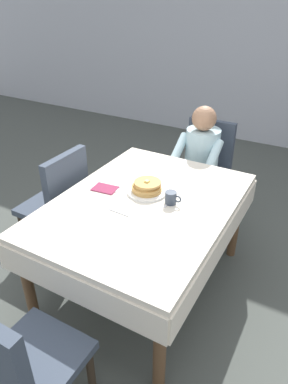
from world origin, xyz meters
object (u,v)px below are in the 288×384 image
(chair_near_camera, at_px, (15,363))
(chair_left_side, at_px, (59,199))
(diner_person, at_px, (200,157))
(knife_right_of_plate, at_px, (170,200))
(cup_coffee, at_px, (171,198))
(spoon_near_edge, at_px, (119,212))
(breakfast_stack, at_px, (147,186))
(dining_table_main, at_px, (144,213))
(chair_diner, at_px, (205,164))
(plate_breakfast, at_px, (147,191))
(fork_left_of_plate, at_px, (122,187))

(chair_near_camera, bearing_deg, chair_left_side, 123.37)
(diner_person, height_order, knife_right_of_plate, diner_person)
(cup_coffee, bearing_deg, spoon_near_edge, -132.09)
(knife_right_of_plate, bearing_deg, breakfast_stack, 82.39)
(dining_table_main, height_order, cup_coffee, cup_coffee)
(chair_diner, xyz_separation_m, diner_person, (-0.00, -0.16, 0.14))
(chair_near_camera, height_order, spoon_near_edge, chair_near_camera)
(cup_coffee, relative_size, spoon_near_edge, 0.75)
(breakfast_stack, xyz_separation_m, cup_coffee, (0.21, -0.05, -0.00))
(dining_table_main, height_order, breakfast_stack, breakfast_stack)
(spoon_near_edge, bearing_deg, knife_right_of_plate, 55.68)
(diner_person, bearing_deg, chair_diner, -90.00)
(chair_left_side, xyz_separation_m, knife_right_of_plate, (0.92, 0.10, 0.21))
(chair_left_side, relative_size, knife_right_of_plate, 4.65)
(chair_near_camera, xyz_separation_m, knife_right_of_plate, (0.14, 1.27, 0.21))
(breakfast_stack, bearing_deg, plate_breakfast, 66.49)
(diner_person, relative_size, breakfast_stack, 5.37)
(dining_table_main, distance_m, chair_diner, 1.18)
(chair_diner, distance_m, spoon_near_edge, 1.38)
(chair_left_side, xyz_separation_m, spoon_near_edge, (0.69, -0.20, 0.21))
(plate_breakfast, bearing_deg, breakfast_stack, -113.51)
(spoon_near_edge, bearing_deg, breakfast_stack, 87.25)
(chair_near_camera, distance_m, plate_breakfast, 1.31)
(spoon_near_edge, bearing_deg, plate_breakfast, 87.13)
(diner_person, height_order, plate_breakfast, diner_person)
(chair_near_camera, distance_m, fork_left_of_plate, 1.31)
(chair_near_camera, xyz_separation_m, spoon_near_edge, (-0.08, 0.97, 0.21))
(diner_person, distance_m, fork_left_of_plate, 0.95)
(dining_table_main, distance_m, knife_right_of_plate, 0.20)
(cup_coffee, xyz_separation_m, spoon_near_edge, (-0.24, -0.26, -0.04))
(plate_breakfast, xyz_separation_m, knife_right_of_plate, (0.19, -0.02, -0.01))
(breakfast_stack, relative_size, fork_left_of_plate, 1.16)
(chair_left_side, bearing_deg, fork_left_of_plate, -79.75)
(dining_table_main, bearing_deg, knife_right_of_plate, 33.76)
(fork_left_of_plate, bearing_deg, dining_table_main, -110.14)
(diner_person, bearing_deg, plate_breakfast, 87.42)
(dining_table_main, distance_m, plate_breakfast, 0.16)
(diner_person, height_order, breakfast_stack, diner_person)
(diner_person, bearing_deg, dining_table_main, 90.27)
(fork_left_of_plate, bearing_deg, plate_breakfast, -81.78)
(dining_table_main, relative_size, chair_diner, 1.64)
(chair_diner, bearing_deg, plate_breakfast, 87.80)
(chair_diner, xyz_separation_m, knife_right_of_plate, (0.15, -1.07, 0.21))
(diner_person, xyz_separation_m, chair_left_side, (-0.77, -1.01, -0.14))
(diner_person, height_order, cup_coffee, diner_person)
(chair_left_side, height_order, breakfast_stack, chair_left_side)
(diner_person, distance_m, knife_right_of_plate, 0.93)
(breakfast_stack, distance_m, fork_left_of_plate, 0.20)
(diner_person, bearing_deg, fork_left_of_plate, 75.90)
(plate_breakfast, distance_m, breakfast_stack, 0.04)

